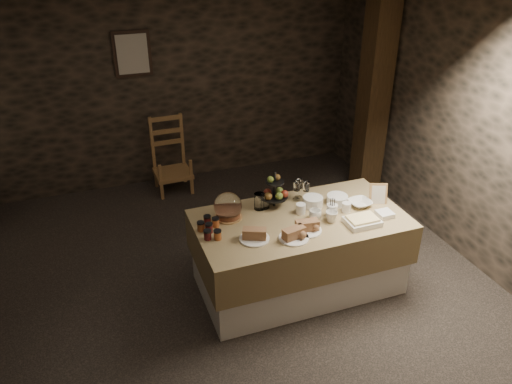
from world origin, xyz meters
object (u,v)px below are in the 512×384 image
object	(u,v)px
chair	(171,158)
timber_column	(374,94)
fruit_stand	(275,193)
buffet_table	(299,247)

from	to	relation	value
chair	timber_column	distance (m)	2.70
timber_column	fruit_stand	size ratio (longest dim) A/B	7.20
buffet_table	chair	bearing A→B (deg)	106.65
buffet_table	fruit_stand	size ratio (longest dim) A/B	5.35
chair	fruit_stand	distance (m)	2.28
timber_column	fruit_stand	distance (m)	2.23
buffet_table	chair	xyz separation A→B (m)	(-0.73, 2.44, -0.00)
buffet_table	timber_column	world-z (taller)	timber_column
buffet_table	fruit_stand	xyz separation A→B (m)	(-0.13, 0.29, 0.46)
buffet_table	chair	distance (m)	2.55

